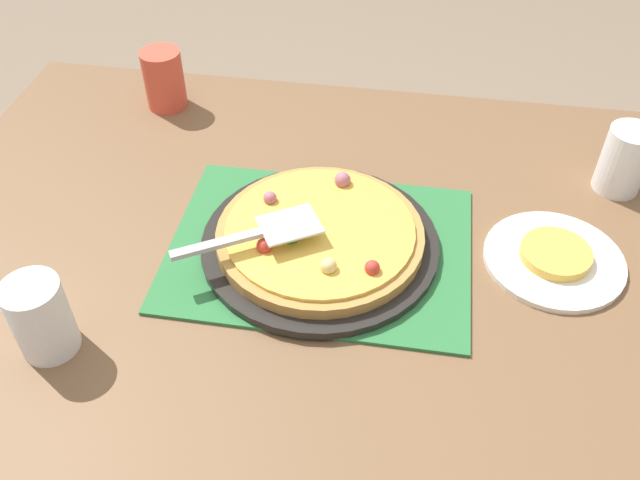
{
  "coord_description": "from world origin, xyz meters",
  "views": [
    {
      "loc": [
        -0.13,
        0.78,
        1.52
      ],
      "look_at": [
        0.0,
        0.0,
        0.77
      ],
      "focal_mm": 38.23,
      "sensor_mm": 36.0,
      "label": 1
    }
  ],
  "objects_px": {
    "cup_corner": "(164,79)",
    "pizza_pan": "(320,243)",
    "pizza": "(320,234)",
    "served_slice_right": "(556,254)",
    "cup_far": "(624,160)",
    "plate_far_right": "(554,260)",
    "cup_near": "(41,318)",
    "pizza_server": "(260,233)"
  },
  "relations": [
    {
      "from": "cup_corner",
      "to": "pizza_pan",
      "type": "bearing_deg",
      "value": 135.58
    },
    {
      "from": "pizza_pan",
      "to": "pizza",
      "type": "bearing_deg",
      "value": 35.58
    },
    {
      "from": "pizza",
      "to": "served_slice_right",
      "type": "xyz_separation_m",
      "value": [
        -0.37,
        -0.03,
        -0.02
      ]
    },
    {
      "from": "cup_far",
      "to": "cup_corner",
      "type": "bearing_deg",
      "value": -8.5
    },
    {
      "from": "plate_far_right",
      "to": "cup_corner",
      "type": "bearing_deg",
      "value": -24.43
    },
    {
      "from": "cup_near",
      "to": "pizza_server",
      "type": "xyz_separation_m",
      "value": [
        -0.26,
        -0.2,
        0.01
      ]
    },
    {
      "from": "pizza_pan",
      "to": "pizza_server",
      "type": "xyz_separation_m",
      "value": [
        0.08,
        0.05,
        0.06
      ]
    },
    {
      "from": "pizza_server",
      "to": "pizza",
      "type": "bearing_deg",
      "value": -149.22
    },
    {
      "from": "pizza",
      "to": "plate_far_right",
      "type": "xyz_separation_m",
      "value": [
        -0.37,
        -0.03,
        -0.03
      ]
    },
    {
      "from": "cup_near",
      "to": "pizza_server",
      "type": "distance_m",
      "value": 0.33
    },
    {
      "from": "pizza",
      "to": "cup_far",
      "type": "height_order",
      "value": "cup_far"
    },
    {
      "from": "pizza",
      "to": "pizza_server",
      "type": "relative_size",
      "value": 1.5
    },
    {
      "from": "served_slice_right",
      "to": "pizza",
      "type": "bearing_deg",
      "value": 4.78
    },
    {
      "from": "plate_far_right",
      "to": "cup_corner",
      "type": "xyz_separation_m",
      "value": [
        0.75,
        -0.34,
        0.06
      ]
    },
    {
      "from": "cup_far",
      "to": "pizza_server",
      "type": "bearing_deg",
      "value": 26.69
    },
    {
      "from": "served_slice_right",
      "to": "cup_near",
      "type": "height_order",
      "value": "cup_near"
    },
    {
      "from": "pizza_pan",
      "to": "cup_near",
      "type": "relative_size",
      "value": 3.17
    },
    {
      "from": "served_slice_right",
      "to": "cup_far",
      "type": "relative_size",
      "value": 0.92
    },
    {
      "from": "plate_far_right",
      "to": "cup_far",
      "type": "height_order",
      "value": "cup_far"
    },
    {
      "from": "pizza_pan",
      "to": "pizza_server",
      "type": "bearing_deg",
      "value": 30.82
    },
    {
      "from": "pizza",
      "to": "pizza_server",
      "type": "distance_m",
      "value": 0.1
    },
    {
      "from": "plate_far_right",
      "to": "cup_far",
      "type": "relative_size",
      "value": 1.83
    },
    {
      "from": "pizza",
      "to": "served_slice_right",
      "type": "height_order",
      "value": "pizza"
    },
    {
      "from": "cup_near",
      "to": "cup_far",
      "type": "xyz_separation_m",
      "value": [
        -0.83,
        -0.49,
        0.0
      ]
    },
    {
      "from": "cup_far",
      "to": "cup_corner",
      "type": "height_order",
      "value": "same"
    },
    {
      "from": "pizza",
      "to": "cup_near",
      "type": "height_order",
      "value": "cup_near"
    },
    {
      "from": "cup_near",
      "to": "cup_far",
      "type": "distance_m",
      "value": 0.97
    },
    {
      "from": "cup_near",
      "to": "served_slice_right",
      "type": "bearing_deg",
      "value": -158.36
    },
    {
      "from": "cup_far",
      "to": "pizza",
      "type": "bearing_deg",
      "value": 25.97
    },
    {
      "from": "served_slice_right",
      "to": "cup_corner",
      "type": "distance_m",
      "value": 0.82
    },
    {
      "from": "cup_near",
      "to": "pizza_server",
      "type": "bearing_deg",
      "value": -141.95
    },
    {
      "from": "cup_near",
      "to": "cup_corner",
      "type": "distance_m",
      "value": 0.62
    },
    {
      "from": "plate_far_right",
      "to": "served_slice_right",
      "type": "relative_size",
      "value": 2.0
    },
    {
      "from": "pizza",
      "to": "cup_far",
      "type": "xyz_separation_m",
      "value": [
        -0.49,
        -0.24,
        0.03
      ]
    },
    {
      "from": "pizza_pan",
      "to": "plate_far_right",
      "type": "bearing_deg",
      "value": -175.27
    },
    {
      "from": "cup_corner",
      "to": "pizza_server",
      "type": "height_order",
      "value": "cup_corner"
    },
    {
      "from": "pizza_pan",
      "to": "served_slice_right",
      "type": "bearing_deg",
      "value": -175.27
    },
    {
      "from": "served_slice_right",
      "to": "cup_far",
      "type": "xyz_separation_m",
      "value": [
        -0.12,
        -0.21,
        0.04
      ]
    },
    {
      "from": "pizza",
      "to": "cup_far",
      "type": "distance_m",
      "value": 0.55
    },
    {
      "from": "served_slice_right",
      "to": "pizza_server",
      "type": "distance_m",
      "value": 0.46
    },
    {
      "from": "served_slice_right",
      "to": "cup_corner",
      "type": "bearing_deg",
      "value": -24.43
    },
    {
      "from": "pizza_pan",
      "to": "plate_far_right",
      "type": "xyz_separation_m",
      "value": [
        -0.37,
        -0.03,
        -0.01
      ]
    }
  ]
}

